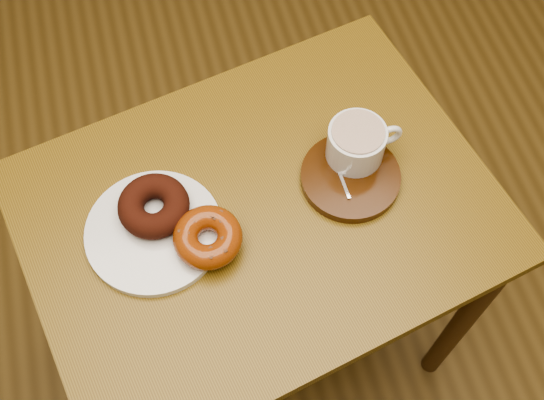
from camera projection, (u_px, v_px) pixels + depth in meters
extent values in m
cube|color=brown|center=(260.00, 213.00, 1.09)|extent=(0.83, 0.69, 0.03)
cylinder|color=#442B13|center=(463.00, 320.00, 1.36)|extent=(0.04, 0.04, 0.66)
cylinder|color=#442B13|center=(70.00, 261.00, 1.42)|extent=(0.04, 0.04, 0.66)
cylinder|color=#442B13|center=(345.00, 142.00, 1.56)|extent=(0.04, 0.04, 0.66)
cylinder|color=silver|center=(154.00, 232.00, 1.05)|extent=(0.23, 0.23, 0.01)
torus|color=#35130A|center=(154.00, 206.00, 1.04)|extent=(0.15, 0.15, 0.04)
torus|color=#80350D|center=(208.00, 237.00, 1.01)|extent=(0.12, 0.12, 0.04)
cube|color=#4B2B19|center=(229.00, 227.00, 1.00)|extent=(0.01, 0.00, 0.00)
cube|color=#4B2B19|center=(225.00, 220.00, 1.01)|extent=(0.01, 0.01, 0.00)
cube|color=#4B2B19|center=(218.00, 215.00, 1.01)|extent=(0.01, 0.01, 0.00)
cube|color=#4B2B19|center=(209.00, 213.00, 1.02)|extent=(0.01, 0.01, 0.00)
cube|color=#4B2B19|center=(200.00, 214.00, 1.01)|extent=(0.01, 0.01, 0.00)
cube|color=#4B2B19|center=(192.00, 218.00, 1.01)|extent=(0.01, 0.01, 0.00)
cube|color=#4B2B19|center=(186.00, 225.00, 1.01)|extent=(0.01, 0.01, 0.00)
cube|color=#4B2B19|center=(184.00, 233.00, 1.00)|extent=(0.01, 0.01, 0.00)
cube|color=#4B2B19|center=(186.00, 242.00, 0.99)|extent=(0.01, 0.01, 0.00)
cube|color=#4B2B19|center=(192.00, 248.00, 0.99)|extent=(0.01, 0.01, 0.00)
cube|color=#4B2B19|center=(200.00, 252.00, 0.98)|extent=(0.01, 0.01, 0.00)
cube|color=#4B2B19|center=(209.00, 253.00, 0.98)|extent=(0.01, 0.01, 0.00)
cube|color=#4B2B19|center=(218.00, 250.00, 0.99)|extent=(0.01, 0.01, 0.00)
cube|color=#4B2B19|center=(225.00, 244.00, 0.99)|extent=(0.01, 0.01, 0.00)
cube|color=#4B2B19|center=(229.00, 236.00, 1.00)|extent=(0.01, 0.01, 0.00)
cylinder|color=#331806|center=(350.00, 177.00, 1.09)|extent=(0.19, 0.19, 0.02)
cylinder|color=silver|center=(356.00, 143.00, 1.08)|extent=(0.09, 0.09, 0.06)
cylinder|color=brown|center=(358.00, 132.00, 1.05)|extent=(0.08, 0.08, 0.00)
torus|color=silver|center=(389.00, 135.00, 1.08)|extent=(0.04, 0.01, 0.04)
ellipsoid|color=silver|center=(334.00, 160.00, 1.09)|extent=(0.02, 0.03, 0.01)
cube|color=silver|center=(342.00, 180.00, 1.08)|extent=(0.01, 0.07, 0.00)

